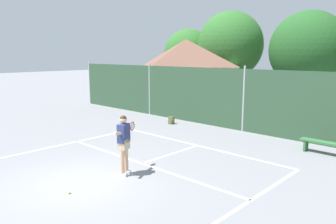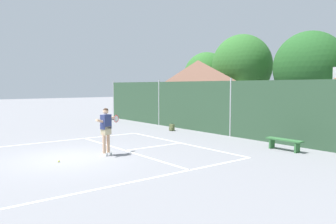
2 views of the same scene
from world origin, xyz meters
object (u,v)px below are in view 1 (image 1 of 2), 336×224
object	(u,v)px
tennis_ball	(69,193)
courtside_bench	(323,145)
tennis_player	(124,140)
backpack_olive	(171,120)

from	to	relation	value
tennis_ball	courtside_bench	xyz separation A→B (m)	(3.66, 8.27, 0.33)
tennis_player	tennis_ball	world-z (taller)	tennis_player
tennis_player	courtside_bench	xyz separation A→B (m)	(3.68, 6.37, -0.75)
tennis_ball	tennis_player	bearing A→B (deg)	90.72
backpack_olive	courtside_bench	distance (m)	7.68
backpack_olive	courtside_bench	xyz separation A→B (m)	(7.67, -0.05, 0.17)
tennis_player	backpack_olive	size ratio (longest dim) A/B	4.01
tennis_player	tennis_ball	xyz separation A→B (m)	(0.02, -1.89, -1.08)
tennis_player	courtside_bench	world-z (taller)	tennis_player
tennis_ball	courtside_bench	bearing A→B (deg)	66.11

